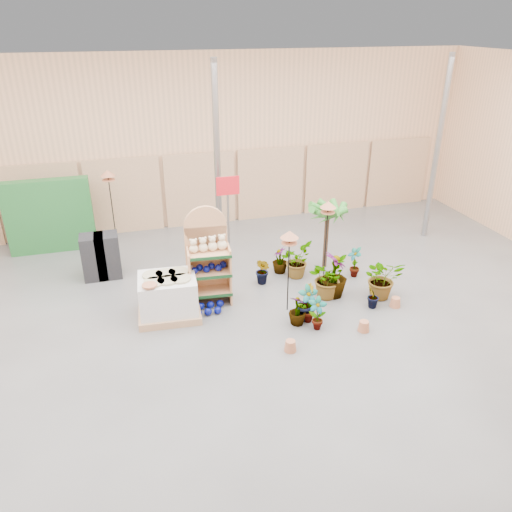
{
  "coord_description": "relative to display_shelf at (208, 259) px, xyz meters",
  "views": [
    {
      "loc": [
        -2.13,
        -6.94,
        5.22
      ],
      "look_at": [
        0.3,
        1.5,
        1.0
      ],
      "focal_mm": 35.0,
      "sensor_mm": 36.0,
      "label": 1
    }
  ],
  "objects": [
    {
      "name": "potted_plant_3",
      "position": [
        2.5,
        -0.55,
        -0.43
      ],
      "size": [
        0.6,
        0.6,
        0.96
      ],
      "primitive_type": "imported",
      "rotation": [
        0.0,
        0.0,
        1.44
      ],
      "color": "#32822A",
      "rests_on": "ground"
    },
    {
      "name": "trellis_stock",
      "position": [
        -3.19,
        3.4,
        -0.01
      ],
      "size": [
        2.0,
        0.3,
        1.8
      ],
      "primitive_type": "cube",
      "color": "#21632A",
      "rests_on": "ground"
    },
    {
      "name": "potted_plant_8",
      "position": [
        1.7,
        -1.6,
        -0.59
      ],
      "size": [
        0.41,
        0.36,
        0.65
      ],
      "primitive_type": "imported",
      "rotation": [
        0.0,
        0.0,
        5.83
      ],
      "color": "#32822A",
      "rests_on": "ground"
    },
    {
      "name": "potted_plant_0",
      "position": [
        1.63,
        -1.32,
        -0.53
      ],
      "size": [
        0.4,
        0.28,
        0.75
      ],
      "primitive_type": "imported",
      "rotation": [
        0.0,
        0.0,
        0.03
      ],
      "color": "#32822A",
      "rests_on": "ground"
    },
    {
      "name": "pallet_stack",
      "position": [
        -0.86,
        -0.38,
        -0.49
      ],
      "size": [
        1.23,
        1.05,
        0.86
      ],
      "rotation": [
        0.0,
        0.0,
        -0.07
      ],
      "color": "tan",
      "rests_on": "ground"
    },
    {
      "name": "gazing_balls_shelf",
      "position": [
        -0.0,
        -0.11,
        -0.13
      ],
      "size": [
        0.73,
        0.25,
        0.14
      ],
      "color": "#070E6B",
      "rests_on": "display_shelf"
    },
    {
      "name": "potted_plant_2",
      "position": [
        2.34,
        -0.52,
        -0.48
      ],
      "size": [
        1.02,
        1.03,
        0.87
      ],
      "primitive_type": "imported",
      "rotation": [
        0.0,
        0.0,
        0.91
      ],
      "color": "#32822A",
      "rests_on": "ground"
    },
    {
      "name": "gazing_balls_floor",
      "position": [
        -0.09,
        -0.46,
        -0.84
      ],
      "size": [
        0.63,
        0.39,
        0.15
      ],
      "color": "#070E6B",
      "rests_on": "ground"
    },
    {
      "name": "potted_plant_7",
      "position": [
        1.41,
        -1.34,
        -0.61
      ],
      "size": [
        0.47,
        0.47,
        0.6
      ],
      "primitive_type": "imported",
      "rotation": [
        0.0,
        0.0,
        2.32
      ],
      "color": "#32822A",
      "rests_on": "ground"
    },
    {
      "name": "potted_plant_5",
      "position": [
        1.24,
        0.33,
        -0.6
      ],
      "size": [
        0.38,
        0.42,
        0.63
      ],
      "primitive_type": "imported",
      "rotation": [
        0.0,
        0.0,
        5.08
      ],
      "color": "#32822A",
      "rests_on": "ground"
    },
    {
      "name": "offer_sign",
      "position": [
        0.71,
        1.18,
        0.66
      ],
      "size": [
        0.5,
        0.08,
        2.2
      ],
      "color": "gray",
      "rests_on": "ground"
    },
    {
      "name": "bird_table_front",
      "position": [
        1.4,
        -0.82,
        0.65
      ],
      "size": [
        0.34,
        0.34,
        1.69
      ],
      "color": "black",
      "rests_on": "ground"
    },
    {
      "name": "display_shelf",
      "position": [
        0.0,
        0.0,
        0.0
      ],
      "size": [
        0.87,
        0.59,
        1.99
      ],
      "rotation": [
        0.0,
        0.0,
        -0.09
      ],
      "color": "tan",
      "rests_on": "ground"
    },
    {
      "name": "potted_plant_9",
      "position": [
        3.03,
        -1.22,
        -0.65
      ],
      "size": [
        0.36,
        0.35,
        0.51
      ],
      "primitive_type": "imported",
      "rotation": [
        0.0,
        0.0,
        3.85
      ],
      "color": "#32822A",
      "rests_on": "ground"
    },
    {
      "name": "bird_table_back",
      "position": [
        -1.72,
        3.0,
        0.98
      ],
      "size": [
        0.34,
        0.34,
        2.03
      ],
      "color": "black",
      "rests_on": "ground"
    },
    {
      "name": "potted_plant_11",
      "position": [
        1.76,
        0.75,
        -0.6
      ],
      "size": [
        0.45,
        0.45,
        0.62
      ],
      "primitive_type": "imported",
      "rotation": [
        0.0,
        0.0,
        4.32
      ],
      "color": "#32822A",
      "rests_on": "ground"
    },
    {
      "name": "charcoal_planters",
      "position": [
        -2.06,
        1.63,
        -0.41
      ],
      "size": [
        0.8,
        0.5,
        1.0
      ],
      "color": "black",
      "rests_on": "ground"
    },
    {
      "name": "potted_plant_1",
      "position": [
        1.61,
        -1.2,
        -0.55
      ],
      "size": [
        0.48,
        0.5,
        0.72
      ],
      "primitive_type": "imported",
      "rotation": [
        0.0,
        0.0,
        1.01
      ],
      "color": "#32822A",
      "rests_on": "ground"
    },
    {
      "name": "potted_plant_4",
      "position": [
        3.29,
        0.12,
        -0.56
      ],
      "size": [
        0.28,
        0.39,
        0.7
      ],
      "primitive_type": "imported",
      "rotation": [
        0.0,
        0.0,
        4.79
      ],
      "color": "#32822A",
      "rests_on": "ground"
    },
    {
      "name": "teddy_bears",
      "position": [
        0.03,
        -0.09,
        0.35
      ],
      "size": [
        0.74,
        0.19,
        0.32
      ],
      "color": "beige",
      "rests_on": "display_shelf"
    },
    {
      "name": "palm",
      "position": [
        2.85,
        0.74,
        0.48
      ],
      "size": [
        0.7,
        0.7,
        1.63
      ],
      "color": "#3E291B",
      "rests_on": "ground"
    },
    {
      "name": "bird_table_right",
      "position": [
        2.62,
        0.23,
        0.74
      ],
      "size": [
        0.34,
        0.34,
        1.78
      ],
      "color": "black",
      "rests_on": "ground"
    },
    {
      "name": "room",
      "position": [
        0.61,
        -0.89,
        1.3
      ],
      "size": [
        15.2,
        12.1,
        4.7
      ],
      "color": "#535353",
      "rests_on": "ground"
    },
    {
      "name": "potted_plant_10",
      "position": [
        3.41,
        -0.87,
        -0.47
      ],
      "size": [
        0.9,
        0.82,
        0.88
      ],
      "primitive_type": "imported",
      "rotation": [
        0.0,
        0.0,
        6.1
      ],
      "color": "#32822A",
      "rests_on": "ground"
    },
    {
      "name": "potted_plant_6",
      "position": [
        2.05,
        0.49,
        -0.52
      ],
      "size": [
        0.9,
        0.92,
        0.78
      ],
      "primitive_type": "imported",
      "rotation": [
        0.0,
        0.0,
        0.97
      ],
      "color": "#32822A",
      "rests_on": "ground"
    }
  ]
}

